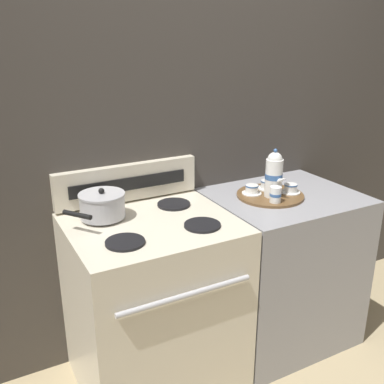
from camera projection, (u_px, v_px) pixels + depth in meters
The scene contains 12 objects.
ground_plane at pixel (220, 352), 2.54m from camera, with size 6.00×6.00×0.00m, color tan.
wall_back at pixel (191, 149), 2.46m from camera, with size 6.00×0.05×2.20m.
stove at pixel (155, 304), 2.22m from camera, with size 0.77×0.68×0.89m.
control_panel at pixel (128, 182), 2.28m from camera, with size 0.75×0.05×0.19m.
side_counter at pixel (280, 267), 2.57m from camera, with size 0.77×0.65×0.88m.
saucepan at pixel (102, 205), 2.08m from camera, with size 0.30×0.28×0.14m.
serving_tray at pixel (270, 195), 2.39m from camera, with size 0.36×0.36×0.01m.
teapot at pixel (274, 174), 2.32m from camera, with size 0.09×0.15×0.26m.
teacup_left at pixel (252, 189), 2.39m from camera, with size 0.11×0.11×0.05m.
teacup_right at pixel (267, 185), 2.46m from camera, with size 0.11×0.11×0.05m.
teacup_front at pixel (291, 188), 2.40m from camera, with size 0.11×0.11×0.05m.
creamer_jug at pixel (275, 195), 2.26m from camera, with size 0.06×0.06×0.08m.
Camera 1 is at (-1.13, -1.76, 1.71)m, focal length 42.00 mm.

